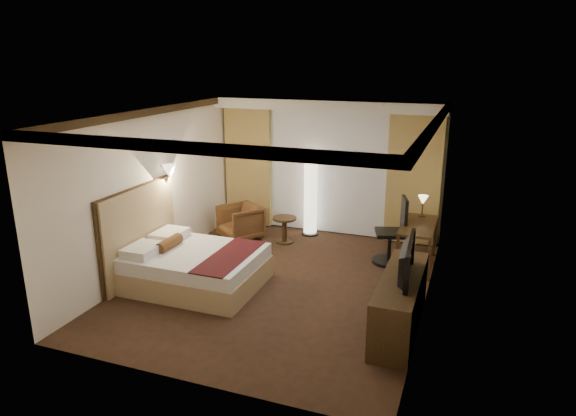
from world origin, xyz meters
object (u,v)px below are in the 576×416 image
(bed, at_px, (196,268))
(desk, at_px, (417,245))
(floor_lamp, at_px, (310,195))
(armchair, at_px, (240,220))
(side_table, at_px, (284,230))
(office_chair, at_px, (390,231))
(television, at_px, (401,253))
(dresser, at_px, (400,302))

(bed, xyz_separation_m, desk, (3.15, 2.04, 0.09))
(bed, xyz_separation_m, floor_lamp, (0.93, 2.94, 0.54))
(armchair, xyz_separation_m, floor_lamp, (1.22, 0.72, 0.46))
(bed, distance_m, desk, 3.75)
(side_table, height_order, desk, desk)
(armchair, relative_size, floor_lamp, 0.45)
(armchair, bearing_deg, desk, 31.95)
(office_chair, relative_size, television, 1.07)
(desk, relative_size, television, 1.14)
(armchair, xyz_separation_m, dresser, (3.49, -2.45, 0.00))
(office_chair, bearing_deg, armchair, 158.76)
(armchair, xyz_separation_m, office_chair, (2.98, -0.23, 0.22))
(bed, distance_m, dresser, 3.21)
(dresser, bearing_deg, side_table, 135.57)
(dresser, bearing_deg, office_chair, 103.02)
(dresser, bearing_deg, bed, 175.88)
(bed, xyz_separation_m, armchair, (-0.29, 2.22, 0.08))
(floor_lamp, relative_size, television, 1.50)
(office_chair, xyz_separation_m, dresser, (0.51, -2.22, -0.22))
(bed, bearing_deg, armchair, 97.41)
(floor_lamp, height_order, desk, floor_lamp)
(side_table, bearing_deg, office_chair, -8.81)
(bed, bearing_deg, side_table, 75.18)
(armchair, distance_m, office_chair, 2.99)
(floor_lamp, height_order, television, floor_lamp)
(armchair, height_order, television, television)
(bed, relative_size, floor_lamp, 1.19)
(armchair, bearing_deg, television, -0.33)
(office_chair, bearing_deg, side_table, 154.38)
(desk, bearing_deg, television, -89.49)
(bed, bearing_deg, desk, 32.88)
(floor_lamp, bearing_deg, dresser, -54.39)
(office_chair, height_order, dresser, office_chair)
(desk, distance_m, office_chair, 0.52)
(office_chair, bearing_deg, bed, -160.34)
(dresser, relative_size, television, 1.73)
(desk, height_order, television, television)
(armchair, xyz_separation_m, desk, (3.44, -0.18, 0.00))
(floor_lamp, distance_m, office_chair, 2.02)
(side_table, height_order, television, television)
(desk, relative_size, office_chair, 1.06)
(television, bearing_deg, armchair, 51.49)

